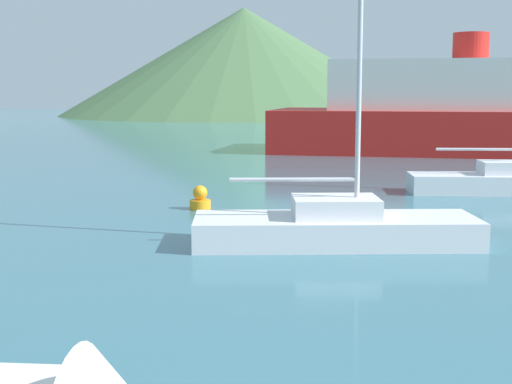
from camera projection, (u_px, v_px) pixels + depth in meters
sailboat_inner at (335, 226)px, 17.06m from camera, size 7.07×4.33×8.31m
sailboat_middle at (510, 181)px, 25.59m from camera, size 7.35×3.63×7.85m
ferry_distant at (468, 112)px, 42.27m from camera, size 23.77×11.06×7.02m
buoy_marker at (200, 199)px, 22.18m from camera, size 0.65×0.65×0.75m
hill_west at (244, 62)px, 107.21m from camera, size 54.93×54.93×15.95m
hill_central at (345, 94)px, 100.01m from camera, size 36.59×36.59×6.41m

